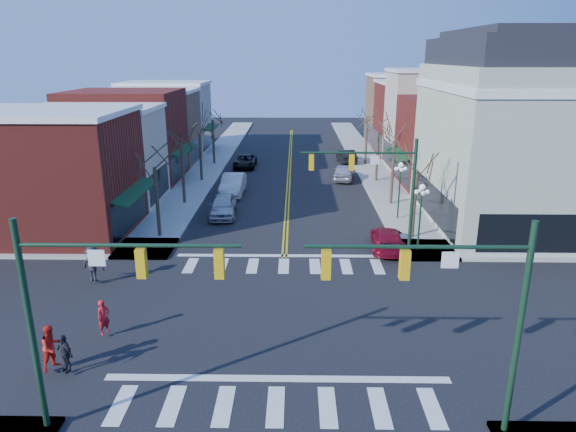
{
  "coord_description": "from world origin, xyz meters",
  "views": [
    {
      "loc": [
        0.65,
        -21.17,
        11.63
      ],
      "look_at": [
        0.23,
        6.94,
        2.8
      ],
      "focal_mm": 32.0,
      "sensor_mm": 36.0,
      "label": 1
    }
  ],
  "objects_px": {
    "car_right_near": "(387,239)",
    "pedestrian_dark_b": "(93,264)",
    "pedestrian_red_b": "(52,347)",
    "lamppost_corner": "(421,206)",
    "car_left_far": "(245,161)",
    "victorian_corner": "(526,131)",
    "car_left_near": "(223,206)",
    "car_right_far": "(346,156)",
    "car_right_mid": "(343,172)",
    "pedestrian_red_a": "(104,317)",
    "lamppost_midblock": "(400,181)",
    "pedestrian_dark_a": "(65,353)",
    "car_left_mid": "(233,184)"
  },
  "relations": [
    {
      "from": "car_left_near",
      "to": "car_right_far",
      "type": "height_order",
      "value": "car_left_near"
    },
    {
      "from": "victorian_corner",
      "to": "pedestrian_dark_a",
      "type": "bearing_deg",
      "value": -142.32
    },
    {
      "from": "car_right_near",
      "to": "pedestrian_dark_b",
      "type": "distance_m",
      "value": 17.26
    },
    {
      "from": "pedestrian_red_a",
      "to": "pedestrian_dark_b",
      "type": "distance_m",
      "value": 5.88
    },
    {
      "from": "lamppost_corner",
      "to": "pedestrian_dark_b",
      "type": "relative_size",
      "value": 2.2
    },
    {
      "from": "car_left_mid",
      "to": "pedestrian_red_a",
      "type": "distance_m",
      "value": 24.08
    },
    {
      "from": "lamppost_corner",
      "to": "pedestrian_dark_b",
      "type": "bearing_deg",
      "value": -165.15
    },
    {
      "from": "pedestrian_red_a",
      "to": "pedestrian_dark_b",
      "type": "relative_size",
      "value": 0.79
    },
    {
      "from": "car_left_near",
      "to": "car_right_near",
      "type": "distance_m",
      "value": 13.11
    },
    {
      "from": "car_left_far",
      "to": "pedestrian_dark_b",
      "type": "relative_size",
      "value": 2.47
    },
    {
      "from": "lamppost_corner",
      "to": "pedestrian_red_b",
      "type": "xyz_separation_m",
      "value": [
        -16.78,
        -12.73,
        -1.91
      ]
    },
    {
      "from": "pedestrian_red_a",
      "to": "pedestrian_dark_a",
      "type": "relative_size",
      "value": 1.01
    },
    {
      "from": "car_right_near",
      "to": "pedestrian_red_b",
      "type": "relative_size",
      "value": 2.61
    },
    {
      "from": "car_left_far",
      "to": "pedestrian_red_a",
      "type": "distance_m",
      "value": 35.17
    },
    {
      "from": "victorian_corner",
      "to": "pedestrian_red_b",
      "type": "xyz_separation_m",
      "value": [
        -25.08,
        -18.73,
        -5.61
      ]
    },
    {
      "from": "car_left_far",
      "to": "victorian_corner",
      "type": "bearing_deg",
      "value": -40.64
    },
    {
      "from": "lamppost_corner",
      "to": "lamppost_midblock",
      "type": "relative_size",
      "value": 1.0
    },
    {
      "from": "car_right_far",
      "to": "victorian_corner",
      "type": "bearing_deg",
      "value": 108.72
    },
    {
      "from": "car_left_mid",
      "to": "pedestrian_red_b",
      "type": "relative_size",
      "value": 2.9
    },
    {
      "from": "lamppost_corner",
      "to": "pedestrian_dark_a",
      "type": "distance_m",
      "value": 20.84
    },
    {
      "from": "lamppost_midblock",
      "to": "pedestrian_red_a",
      "type": "distance_m",
      "value": 23.01
    },
    {
      "from": "car_left_far",
      "to": "pedestrian_red_a",
      "type": "xyz_separation_m",
      "value": [
        -2.74,
        -35.06,
        0.25
      ]
    },
    {
      "from": "car_right_far",
      "to": "pedestrian_red_b",
      "type": "xyz_separation_m",
      "value": [
        -14.98,
        -40.28,
        0.29
      ]
    },
    {
      "from": "lamppost_midblock",
      "to": "car_right_mid",
      "type": "height_order",
      "value": "lamppost_midblock"
    },
    {
      "from": "lamppost_midblock",
      "to": "pedestrian_red_b",
      "type": "xyz_separation_m",
      "value": [
        -16.78,
        -19.23,
        -1.91
      ]
    },
    {
      "from": "car_left_near",
      "to": "lamppost_corner",
      "type": "bearing_deg",
      "value": -32.33
    },
    {
      "from": "car_left_near",
      "to": "car_right_far",
      "type": "bearing_deg",
      "value": 58.1
    },
    {
      "from": "car_left_mid",
      "to": "pedestrian_red_a",
      "type": "bearing_deg",
      "value": -95.25
    },
    {
      "from": "victorian_corner",
      "to": "lamppost_corner",
      "type": "relative_size",
      "value": 3.29
    },
    {
      "from": "victorian_corner",
      "to": "lamppost_corner",
      "type": "bearing_deg",
      "value": -144.14
    },
    {
      "from": "pedestrian_dark_b",
      "to": "lamppost_midblock",
      "type": "bearing_deg",
      "value": -130.67
    },
    {
      "from": "lamppost_midblock",
      "to": "pedestrian_dark_a",
      "type": "bearing_deg",
      "value": -129.84
    },
    {
      "from": "car_right_mid",
      "to": "car_right_far",
      "type": "distance_m",
      "value": 8.45
    },
    {
      "from": "car_left_near",
      "to": "pedestrian_red_b",
      "type": "xyz_separation_m",
      "value": [
        -3.78,
        -20.05,
        0.23
      ]
    },
    {
      "from": "pedestrian_red_a",
      "to": "car_right_far",
      "type": "bearing_deg",
      "value": 15.63
    },
    {
      "from": "lamppost_midblock",
      "to": "car_right_mid",
      "type": "distance_m",
      "value": 13.18
    },
    {
      "from": "lamppost_corner",
      "to": "car_left_far",
      "type": "bearing_deg",
      "value": 117.57
    },
    {
      "from": "car_left_near",
      "to": "pedestrian_red_a",
      "type": "xyz_separation_m",
      "value": [
        -2.74,
        -17.49,
        0.11
      ]
    },
    {
      "from": "car_right_mid",
      "to": "pedestrian_red_a",
      "type": "distance_m",
      "value": 32.02
    },
    {
      "from": "victorian_corner",
      "to": "pedestrian_red_a",
      "type": "xyz_separation_m",
      "value": [
        -24.04,
        -16.16,
        -5.73
      ]
    },
    {
      "from": "lamppost_midblock",
      "to": "pedestrian_red_a",
      "type": "height_order",
      "value": "lamppost_midblock"
    },
    {
      "from": "lamppost_midblock",
      "to": "car_left_near",
      "type": "xyz_separation_m",
      "value": [
        -13.0,
        0.83,
        -2.15
      ]
    },
    {
      "from": "lamppost_midblock",
      "to": "pedestrian_dark_a",
      "type": "height_order",
      "value": "lamppost_midblock"
    },
    {
      "from": "car_left_far",
      "to": "car_right_far",
      "type": "relative_size",
      "value": 1.06
    },
    {
      "from": "lamppost_corner",
      "to": "car_left_near",
      "type": "xyz_separation_m",
      "value": [
        -13.0,
        7.33,
        -2.15
      ]
    },
    {
      "from": "car_left_far",
      "to": "car_right_near",
      "type": "xyz_separation_m",
      "value": [
        11.2,
        -24.38,
        0.01
      ]
    },
    {
      "from": "car_right_mid",
      "to": "pedestrian_dark_a",
      "type": "distance_m",
      "value": 34.76
    },
    {
      "from": "car_left_near",
      "to": "pedestrian_dark_a",
      "type": "relative_size",
      "value": 3.11
    },
    {
      "from": "lamppost_midblock",
      "to": "pedestrian_dark_b",
      "type": "height_order",
      "value": "lamppost_midblock"
    },
    {
      "from": "lamppost_corner",
      "to": "car_right_far",
      "type": "relative_size",
      "value": 0.95
    }
  ]
}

